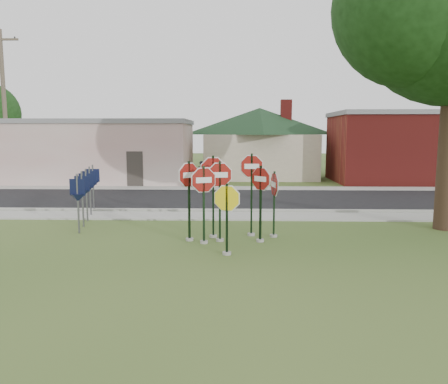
{
  "coord_description": "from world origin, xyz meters",
  "views": [
    {
      "loc": [
        0.25,
        -11.64,
        3.34
      ],
      "look_at": [
        -0.14,
        2.0,
        1.48
      ],
      "focal_mm": 35.0,
      "sensor_mm": 36.0,
      "label": 1
    }
  ],
  "objects_px": {
    "stop_sign_center": "(220,190)",
    "pedestrian": "(202,175)",
    "stop_sign_yellow": "(227,211)",
    "utility_pole_near": "(5,106)",
    "stop_sign_left": "(204,194)"
  },
  "relations": [
    {
      "from": "stop_sign_left",
      "to": "utility_pole_near",
      "type": "xyz_separation_m",
      "value": [
        -13.27,
        13.92,
        3.45
      ]
    },
    {
      "from": "pedestrian",
      "to": "stop_sign_center",
      "type": "bearing_deg",
      "value": 94.54
    },
    {
      "from": "stop_sign_yellow",
      "to": "stop_sign_left",
      "type": "height_order",
      "value": "stop_sign_left"
    },
    {
      "from": "stop_sign_center",
      "to": "utility_pole_near",
      "type": "xyz_separation_m",
      "value": [
        -13.75,
        13.66,
        3.36
      ]
    },
    {
      "from": "stop_sign_yellow",
      "to": "stop_sign_center",
      "type": "bearing_deg",
      "value": 99.43
    },
    {
      "from": "utility_pole_near",
      "to": "stop_sign_center",
      "type": "bearing_deg",
      "value": -44.81
    },
    {
      "from": "stop_sign_center",
      "to": "pedestrian",
      "type": "distance_m",
      "value": 12.66
    },
    {
      "from": "utility_pole_near",
      "to": "pedestrian",
      "type": "bearing_deg",
      "value": -5.21
    },
    {
      "from": "stop_sign_center",
      "to": "pedestrian",
      "type": "xyz_separation_m",
      "value": [
        -1.56,
        12.54,
        -0.73
      ]
    },
    {
      "from": "stop_sign_center",
      "to": "pedestrian",
      "type": "relative_size",
      "value": 1.59
    },
    {
      "from": "stop_sign_left",
      "to": "stop_sign_center",
      "type": "bearing_deg",
      "value": 29.2
    },
    {
      "from": "stop_sign_yellow",
      "to": "pedestrian",
      "type": "xyz_separation_m",
      "value": [
        -1.81,
        14.04,
        -0.34
      ]
    },
    {
      "from": "stop_sign_yellow",
      "to": "pedestrian",
      "type": "distance_m",
      "value": 14.16
    },
    {
      "from": "stop_sign_center",
      "to": "pedestrian",
      "type": "height_order",
      "value": "stop_sign_center"
    },
    {
      "from": "utility_pole_near",
      "to": "pedestrian",
      "type": "relative_size",
      "value": 5.83
    }
  ]
}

